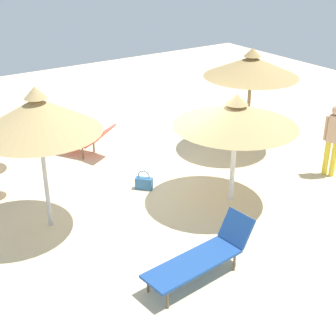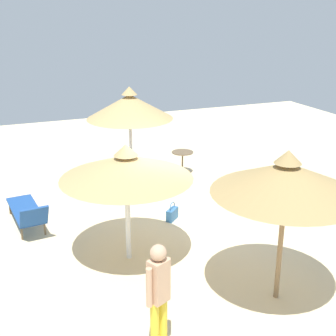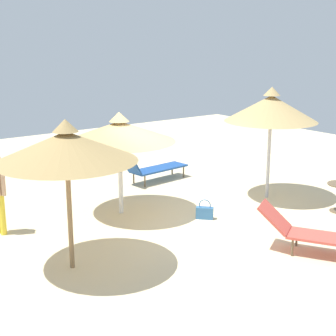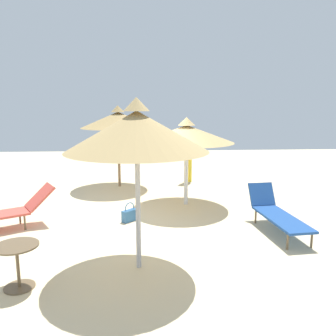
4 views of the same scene
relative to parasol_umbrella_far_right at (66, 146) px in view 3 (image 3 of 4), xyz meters
The scene contains 7 objects.
ground 3.91m from the parasol_umbrella_far_right, 14.57° to the left, with size 24.00×24.00×0.10m, color beige.
parasol_umbrella_far_right is the anchor object (origin of this frame).
parasol_umbrella_center 3.05m from the parasol_umbrella_far_right, 41.55° to the left, with size 2.59×2.59×2.42m.
parasol_umbrella_back 6.03m from the parasol_umbrella_far_right, ahead, with size 2.34×2.34×2.88m.
lounge_chair_near_left 4.95m from the parasol_umbrella_far_right, 29.26° to the right, with size 1.69×2.27×0.90m.
lounge_chair_edge 6.10m from the parasol_umbrella_far_right, 40.48° to the left, with size 2.14×0.80×0.88m.
handbag 4.20m from the parasol_umbrella_far_right, ahead, with size 0.38×0.40×0.47m.
Camera 3 is at (-6.68, -8.60, 4.03)m, focal length 53.87 mm.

